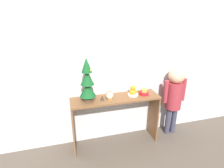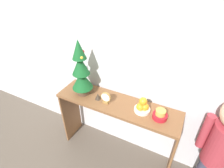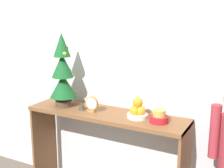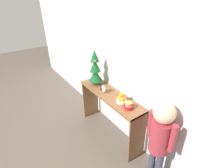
{
  "view_description": "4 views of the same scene",
  "coord_description": "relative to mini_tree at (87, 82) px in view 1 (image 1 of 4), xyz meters",
  "views": [
    {
      "loc": [
        -0.66,
        -2.02,
        1.85
      ],
      "look_at": [
        -0.06,
        0.16,
        1.01
      ],
      "focal_mm": 28.0,
      "sensor_mm": 36.0,
      "label": 1
    },
    {
      "loc": [
        0.56,
        -1.06,
        1.95
      ],
      "look_at": [
        -0.07,
        0.19,
        0.99
      ],
      "focal_mm": 28.0,
      "sensor_mm": 36.0,
      "label": 2
    },
    {
      "loc": [
        1.13,
        -1.85,
        1.57
      ],
      "look_at": [
        0.05,
        0.19,
        1.02
      ],
      "focal_mm": 50.0,
      "sensor_mm": 36.0,
      "label": 3
    },
    {
      "loc": [
        1.85,
        -1.17,
        2.2
      ],
      "look_at": [
        0.05,
        0.16,
        0.99
      ],
      "focal_mm": 28.0,
      "sensor_mm": 36.0,
      "label": 4
    }
  ],
  "objects": [
    {
      "name": "singing_bowl",
      "position": [
        0.84,
        -0.0,
        -0.24
      ],
      "size": [
        0.13,
        0.13,
        0.1
      ],
      "color": "#AD1923",
      "rests_on": "console_table"
    },
    {
      "name": "child_figure",
      "position": [
        1.38,
        0.02,
        -0.33
      ],
      "size": [
        0.39,
        0.25,
        1.16
      ],
      "color": "#38384C",
      "rests_on": "ground_plane"
    },
    {
      "name": "fruit_bowl",
      "position": [
        0.66,
        0.02,
        -0.23
      ],
      "size": [
        0.15,
        0.15,
        0.16
      ],
      "color": "silver",
      "rests_on": "console_table"
    },
    {
      "name": "console_table",
      "position": [
        0.4,
        0.01,
        -0.46
      ],
      "size": [
        1.29,
        0.34,
        0.79
      ],
      "color": "brown",
      "rests_on": "ground_plane"
    },
    {
      "name": "back_wall",
      "position": [
        0.4,
        0.22,
        0.18
      ],
      "size": [
        7.0,
        0.05,
        2.5
      ],
      "primitive_type": "cube",
      "color": "silver",
      "rests_on": "ground_plane"
    },
    {
      "name": "desk_clock",
      "position": [
        0.3,
        -0.03,
        -0.22
      ],
      "size": [
        0.11,
        0.04,
        0.13
      ],
      "color": "olive",
      "rests_on": "console_table"
    },
    {
      "name": "mini_tree",
      "position": [
        0.0,
        0.0,
        0.0
      ],
      "size": [
        0.22,
        0.22,
        0.61
      ],
      "color": "#4C3828",
      "rests_on": "console_table"
    },
    {
      "name": "figurine",
      "position": [
        0.19,
        -0.02,
        -0.25
      ],
      "size": [
        0.06,
        0.06,
        0.07
      ],
      "color": "#382D23",
      "rests_on": "console_table"
    },
    {
      "name": "ground_plane",
      "position": [
        0.4,
        -0.16,
        -1.07
      ],
      "size": [
        12.0,
        12.0,
        0.0
      ],
      "primitive_type": "plane",
      "color": "brown"
    }
  ]
}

